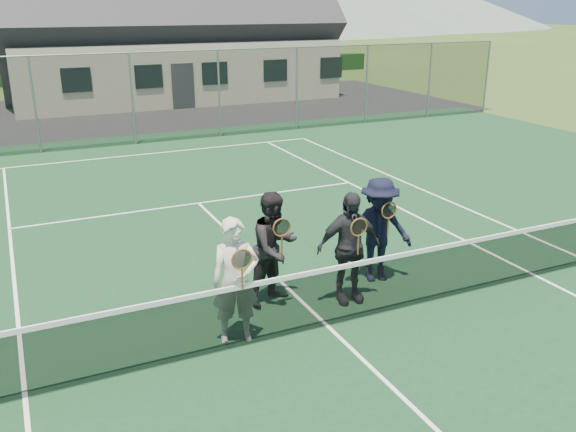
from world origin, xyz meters
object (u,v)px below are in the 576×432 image
(tennis_net, at_px, (328,294))
(player_d, at_px, (379,230))
(player_a, at_px, (235,281))
(player_b, at_px, (275,248))
(clubhouse, at_px, (167,14))
(player_c, at_px, (349,248))

(tennis_net, xyz_separation_m, player_d, (1.53, 1.08, 0.38))
(tennis_net, bearing_deg, player_d, 35.02)
(player_a, relative_size, player_b, 1.00)
(tennis_net, distance_m, clubhouse, 24.57)
(player_c, bearing_deg, tennis_net, -138.46)
(player_b, height_order, player_d, same)
(tennis_net, relative_size, player_d, 6.49)
(player_a, height_order, player_c, same)
(clubhouse, bearing_deg, player_a, -102.62)
(clubhouse, distance_m, player_d, 23.26)
(clubhouse, height_order, player_c, clubhouse)
(clubhouse, height_order, player_b, clubhouse)
(player_b, bearing_deg, player_c, -24.33)
(tennis_net, relative_size, clubhouse, 0.75)
(tennis_net, height_order, player_c, player_c)
(player_c, relative_size, player_d, 1.00)
(player_a, xyz_separation_m, player_d, (2.86, 0.86, -0.00))
(tennis_net, xyz_separation_m, player_c, (0.69, 0.61, 0.38))
(player_d, bearing_deg, player_b, 179.79)
(clubhouse, xyz_separation_m, player_b, (-4.36, -22.92, -3.07))
(tennis_net, bearing_deg, clubhouse, 80.54)
(clubhouse, relative_size, player_c, 8.67)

